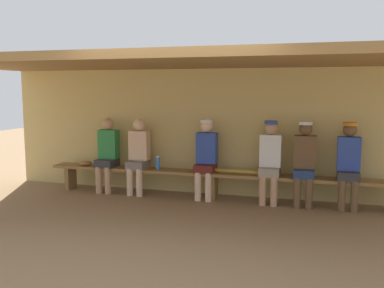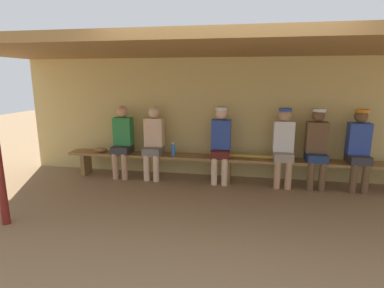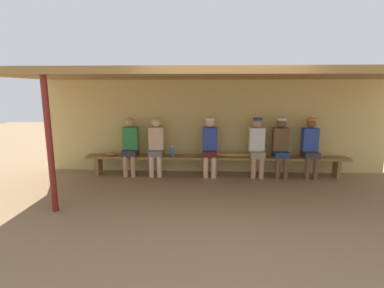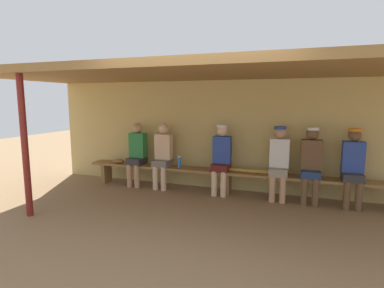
{
  "view_description": "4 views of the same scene",
  "coord_description": "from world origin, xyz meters",
  "px_view_note": "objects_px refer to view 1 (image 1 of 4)",
  "views": [
    {
      "loc": [
        1.61,
        -5.3,
        1.84
      ],
      "look_at": [
        -0.24,
        1.06,
        0.99
      ],
      "focal_mm": 39.78,
      "sensor_mm": 36.0,
      "label": 1
    },
    {
      "loc": [
        0.26,
        -3.67,
        1.84
      ],
      "look_at": [
        -0.58,
        1.14,
        0.77
      ],
      "focal_mm": 28.27,
      "sensor_mm": 36.0,
      "label": 2
    },
    {
      "loc": [
        -0.26,
        -4.94,
        1.99
      ],
      "look_at": [
        -0.53,
        1.23,
        0.81
      ],
      "focal_mm": 27.03,
      "sensor_mm": 36.0,
      "label": 3
    },
    {
      "loc": [
        1.2,
        -4.03,
        1.8
      ],
      "look_at": [
        -0.62,
        1.22,
        1.0
      ],
      "focal_mm": 28.3,
      "sensor_mm": 36.0,
      "label": 4
    }
  ],
  "objects_px": {
    "player_rightmost": "(138,153)",
    "player_shirtless_tan": "(206,155)",
    "bench": "(214,177)",
    "baseball_bat": "(240,172)",
    "baseball_glove_tan": "(86,163)",
    "player_in_red": "(107,152)",
    "water_bottle_green": "(158,163)",
    "player_middle": "(304,159)",
    "player_in_white": "(270,158)",
    "player_with_sunglasses": "(349,161)"
  },
  "relations": [
    {
      "from": "player_middle",
      "to": "water_bottle_green",
      "type": "relative_size",
      "value": 5.69
    },
    {
      "from": "water_bottle_green",
      "to": "player_rightmost",
      "type": "bearing_deg",
      "value": 174.54
    },
    {
      "from": "player_in_red",
      "to": "player_middle",
      "type": "bearing_deg",
      "value": 0.01
    },
    {
      "from": "player_middle",
      "to": "player_in_white",
      "type": "bearing_deg",
      "value": 180.0
    },
    {
      "from": "player_in_red",
      "to": "player_in_white",
      "type": "relative_size",
      "value": 0.99
    },
    {
      "from": "player_rightmost",
      "to": "baseball_glove_tan",
      "type": "distance_m",
      "value": 1.06
    },
    {
      "from": "player_in_white",
      "to": "baseball_bat",
      "type": "bearing_deg",
      "value": -179.58
    },
    {
      "from": "player_rightmost",
      "to": "bench",
      "type": "bearing_deg",
      "value": -0.13
    },
    {
      "from": "bench",
      "to": "player_in_white",
      "type": "bearing_deg",
      "value": 0.22
    },
    {
      "from": "bench",
      "to": "player_rightmost",
      "type": "xyz_separation_m",
      "value": [
        -1.37,
        0.0,
        0.34
      ]
    },
    {
      "from": "player_rightmost",
      "to": "player_in_red",
      "type": "distance_m",
      "value": 0.6
    },
    {
      "from": "player_in_white",
      "to": "baseball_bat",
      "type": "distance_m",
      "value": 0.55
    },
    {
      "from": "player_rightmost",
      "to": "player_in_red",
      "type": "relative_size",
      "value": 1.0
    },
    {
      "from": "player_in_red",
      "to": "bench",
      "type": "bearing_deg",
      "value": -0.09
    },
    {
      "from": "player_in_white",
      "to": "baseball_glove_tan",
      "type": "bearing_deg",
      "value": -179.29
    },
    {
      "from": "player_middle",
      "to": "bench",
      "type": "bearing_deg",
      "value": -179.86
    },
    {
      "from": "player_shirtless_tan",
      "to": "player_in_red",
      "type": "xyz_separation_m",
      "value": [
        -1.84,
        -0.0,
        -0.02
      ]
    },
    {
      "from": "player_in_white",
      "to": "player_in_red",
      "type": "bearing_deg",
      "value": -179.99
    },
    {
      "from": "player_in_red",
      "to": "player_rightmost",
      "type": "bearing_deg",
      "value": 0.0
    },
    {
      "from": "bench",
      "to": "baseball_glove_tan",
      "type": "height_order",
      "value": "baseball_glove_tan"
    },
    {
      "from": "bench",
      "to": "baseball_bat",
      "type": "xyz_separation_m",
      "value": [
        0.44,
        -0.0,
        0.11
      ]
    },
    {
      "from": "bench",
      "to": "water_bottle_green",
      "type": "bearing_deg",
      "value": -178.08
    },
    {
      "from": "bench",
      "to": "baseball_glove_tan",
      "type": "xyz_separation_m",
      "value": [
        -2.4,
        -0.04,
        0.12
      ]
    },
    {
      "from": "baseball_glove_tan",
      "to": "player_rightmost",
      "type": "bearing_deg",
      "value": -9.71
    },
    {
      "from": "water_bottle_green",
      "to": "baseball_glove_tan",
      "type": "height_order",
      "value": "water_bottle_green"
    },
    {
      "from": "player_rightmost",
      "to": "player_middle",
      "type": "relative_size",
      "value": 0.99
    },
    {
      "from": "player_with_sunglasses",
      "to": "player_middle",
      "type": "bearing_deg",
      "value": 180.0
    },
    {
      "from": "water_bottle_green",
      "to": "baseball_bat",
      "type": "xyz_separation_m",
      "value": [
        1.44,
        0.03,
        -0.08
      ]
    },
    {
      "from": "bench",
      "to": "player_rightmost",
      "type": "relative_size",
      "value": 4.49
    },
    {
      "from": "player_shirtless_tan",
      "to": "baseball_glove_tan",
      "type": "xyz_separation_m",
      "value": [
        -2.26,
        -0.04,
        -0.24
      ]
    },
    {
      "from": "bench",
      "to": "player_middle",
      "type": "distance_m",
      "value": 1.51
    },
    {
      "from": "baseball_glove_tan",
      "to": "baseball_bat",
      "type": "height_order",
      "value": "baseball_glove_tan"
    },
    {
      "from": "player_in_white",
      "to": "water_bottle_green",
      "type": "bearing_deg",
      "value": -178.9
    },
    {
      "from": "bench",
      "to": "baseball_bat",
      "type": "height_order",
      "value": "baseball_bat"
    },
    {
      "from": "player_middle",
      "to": "water_bottle_green",
      "type": "bearing_deg",
      "value": -179.14
    },
    {
      "from": "player_in_red",
      "to": "player_middle",
      "type": "height_order",
      "value": "player_middle"
    },
    {
      "from": "water_bottle_green",
      "to": "player_middle",
      "type": "bearing_deg",
      "value": 0.86
    },
    {
      "from": "player_middle",
      "to": "baseball_glove_tan",
      "type": "height_order",
      "value": "player_middle"
    },
    {
      "from": "player_shirtless_tan",
      "to": "player_in_white",
      "type": "xyz_separation_m",
      "value": [
        1.07,
        0.0,
        0.0
      ]
    },
    {
      "from": "player_shirtless_tan",
      "to": "water_bottle_green",
      "type": "xyz_separation_m",
      "value": [
        -0.85,
        -0.04,
        -0.17
      ]
    },
    {
      "from": "player_shirtless_tan",
      "to": "player_in_white",
      "type": "relative_size",
      "value": 1.0
    },
    {
      "from": "player_in_red",
      "to": "water_bottle_green",
      "type": "height_order",
      "value": "player_in_red"
    },
    {
      "from": "bench",
      "to": "baseball_glove_tan",
      "type": "relative_size",
      "value": 25.0
    },
    {
      "from": "bench",
      "to": "baseball_glove_tan",
      "type": "distance_m",
      "value": 2.41
    },
    {
      "from": "bench",
      "to": "player_middle",
      "type": "xyz_separation_m",
      "value": [
        1.47,
        0.0,
        0.36
      ]
    },
    {
      "from": "baseball_glove_tan",
      "to": "baseball_bat",
      "type": "bearing_deg",
      "value": -11.22
    },
    {
      "from": "bench",
      "to": "player_in_red",
      "type": "relative_size",
      "value": 4.49
    },
    {
      "from": "baseball_bat",
      "to": "baseball_glove_tan",
      "type": "bearing_deg",
      "value": -178.2
    },
    {
      "from": "player_middle",
      "to": "baseball_glove_tan",
      "type": "bearing_deg",
      "value": -179.39
    },
    {
      "from": "player_rightmost",
      "to": "player_shirtless_tan",
      "type": "distance_m",
      "value": 1.23
    }
  ]
}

